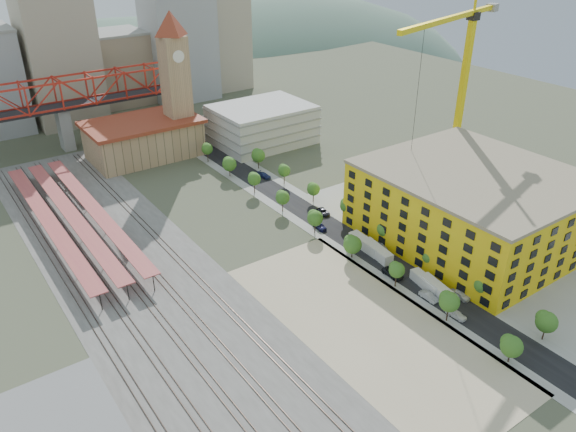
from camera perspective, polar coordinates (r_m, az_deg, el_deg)
ground at (r=140.85m, az=0.58°, el=-3.79°), size 400.00×400.00×0.00m
ballast_strip at (r=140.63m, az=-15.77°, el=-5.03°), size 36.00×165.00×0.06m
dirt_lot at (r=119.11m, az=8.03°, el=-10.90°), size 28.00×67.00×0.06m
street_asphalt at (r=159.56m, az=2.10°, el=0.32°), size 12.00×170.00×0.06m
sidewalk_west at (r=156.67m, az=0.50°, el=-0.23°), size 3.00×170.00×0.04m
sidewalk_east at (r=162.60m, az=3.65°, el=0.84°), size 3.00×170.00×0.04m
construction_pad at (r=157.15m, az=18.46°, el=-1.72°), size 50.00×90.00×0.06m
rail_tracks at (r=140.15m, az=-16.46°, el=-5.21°), size 26.56×160.00×0.18m
platform_canopies at (r=161.01m, az=-21.12°, el=0.15°), size 16.00×80.00×4.12m
station_hall at (r=201.99m, az=-14.45°, el=7.65°), size 38.00×24.00×13.10m
clock_tower at (r=198.59m, az=-11.44°, el=14.30°), size 12.00×12.00×52.00m
parking_garage at (r=208.87m, az=-2.65°, el=9.29°), size 34.00×26.00×14.00m
truss_bridge at (r=214.10m, az=-22.25°, el=11.06°), size 94.00×9.60×25.60m
construction_building at (r=150.67m, az=18.29°, el=1.03°), size 44.60×50.60×18.80m
street_trees at (r=152.74m, az=4.36°, el=-1.13°), size 15.40×124.40×8.00m
skyline at (r=256.60m, az=-17.53°, el=15.32°), size 133.00×46.00×60.00m
distant_hills at (r=405.39m, az=-16.03°, el=4.73°), size 647.00×264.00×227.00m
tower_crane at (r=172.43m, az=17.15°, el=14.37°), size 54.55×16.55×59.76m
site_trailer_a at (r=130.18m, az=14.84°, el=-7.16°), size 4.03×9.88×2.63m
site_trailer_b at (r=131.83m, az=13.81°, el=-6.57°), size 3.88×9.20×2.44m
site_trailer_c at (r=140.64m, az=9.03°, el=-3.58°), size 3.85×10.17×2.71m
site_trailer_d at (r=143.28m, az=7.83°, el=-2.83°), size 3.03×10.22×2.77m
car_0 at (r=124.61m, az=16.72°, el=-9.55°), size 2.31×4.73×1.55m
car_1 at (r=128.27m, az=14.09°, el=-7.94°), size 1.63×4.66×1.54m
car_2 at (r=134.10m, az=10.62°, el=-5.76°), size 2.66×5.65×1.56m
car_3 at (r=151.45m, az=3.23°, el=-1.04°), size 2.77×5.39×1.50m
car_4 at (r=130.48m, az=17.07°, el=-7.70°), size 2.51×4.92×1.60m
car_5 at (r=143.95m, az=9.37°, el=-3.13°), size 1.58×4.14×1.35m
car_6 at (r=158.86m, az=3.61°, el=0.41°), size 3.08×5.27×1.38m
car_7 at (r=181.23m, az=-2.44°, el=4.13°), size 2.95×5.46×1.50m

